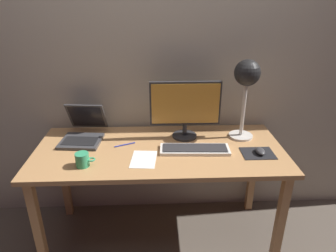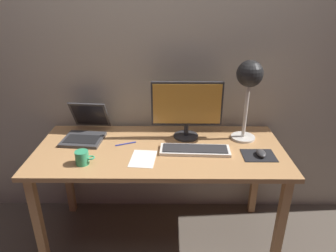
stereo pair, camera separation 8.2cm
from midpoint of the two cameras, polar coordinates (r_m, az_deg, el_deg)
The scene contains 12 objects.
ground_plane at distance 2.42m, azimuth -0.30°, elevation -19.81°, with size 4.80×4.80×0.00m, color brown.
back_wall at distance 2.17m, azimuth -0.24°, elevation 14.11°, with size 4.80×0.06×2.60m, color #B2A893.
desk at distance 2.02m, azimuth -0.34°, elevation -6.17°, with size 1.60×0.70×0.74m.
monitor at distance 2.04m, azimuth 4.69°, elevation 3.61°, with size 0.47×0.17×0.40m.
keyboard_main at distance 1.94m, azimuth 6.27°, elevation -4.47°, with size 0.45×0.16×0.03m.
laptop at distance 2.18m, azimuth -13.98°, elevation -0.27°, with size 0.29×0.37×0.23m.
desk_lamp at distance 2.04m, azimuth 16.07°, elevation 8.21°, with size 0.17×0.17×0.54m.
mousepad at distance 1.98m, azimuth 17.73°, elevation -5.28°, with size 0.20×0.16×0.00m, color black.
mouse at distance 1.98m, azimuth 18.16°, elevation -4.87°, with size 0.06×0.10×0.03m, color #38383A.
coffee_mug at distance 1.85m, azimuth -14.49°, elevation -5.76°, with size 0.11×0.08×0.08m.
paper_sheet_near_mouse at distance 1.86m, azimuth -3.42°, elevation -6.12°, with size 0.15×0.21×0.00m, color white.
pen at distance 2.04m, azimuth -6.76°, elevation -3.33°, with size 0.01×0.01×0.14m, color #2633A5.
Camera 2 is at (0.07, -1.74, 1.68)m, focal length 32.61 mm.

